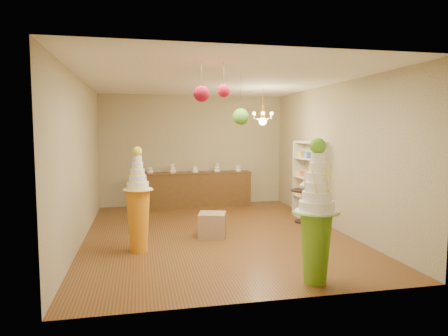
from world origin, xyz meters
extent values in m
plane|color=brown|center=(0.00, 0.00, 0.00)|extent=(6.50, 6.50, 0.00)
plane|color=white|center=(0.00, 0.00, 3.00)|extent=(6.50, 6.50, 0.00)
cube|color=tan|center=(0.00, 3.25, 1.50)|extent=(5.00, 0.04, 3.00)
cube|color=tan|center=(0.00, -3.25, 1.50)|extent=(5.00, 0.04, 3.00)
cube|color=tan|center=(-2.50, 0.00, 1.50)|extent=(0.04, 6.50, 3.00)
cube|color=tan|center=(2.50, 0.00, 1.50)|extent=(0.04, 6.50, 3.00)
cone|color=#6CAA25|center=(0.83, -2.83, 0.48)|extent=(0.54, 0.54, 0.96)
cylinder|color=white|center=(0.83, -2.83, 0.97)|extent=(0.73, 0.73, 0.03)
cylinder|color=white|center=(0.83, -2.83, 1.05)|extent=(0.59, 0.59, 0.13)
cylinder|color=white|center=(0.83, -2.83, 1.18)|extent=(0.49, 0.49, 0.13)
cylinder|color=white|center=(0.83, -2.83, 1.30)|extent=(0.40, 0.40, 0.13)
cylinder|color=white|center=(0.83, -2.83, 1.43)|extent=(0.33, 0.33, 0.13)
cylinder|color=white|center=(0.83, -2.83, 1.56)|extent=(0.27, 0.27, 0.13)
cylinder|color=white|center=(0.83, -2.83, 1.69)|extent=(0.22, 0.22, 0.13)
sphere|color=#56A222|center=(0.83, -2.83, 1.84)|extent=(0.21, 0.21, 0.21)
cone|color=orange|center=(-1.48, -0.90, 0.52)|extent=(0.45, 0.45, 1.05)
cylinder|color=white|center=(-1.48, -0.90, 1.06)|extent=(0.54, 0.54, 0.03)
cylinder|color=white|center=(-1.48, -0.90, 1.13)|extent=(0.41, 0.41, 0.11)
cylinder|color=white|center=(-1.48, -0.90, 1.24)|extent=(0.32, 0.32, 0.11)
cylinder|color=white|center=(-1.48, -0.90, 1.35)|extent=(0.26, 0.26, 0.11)
cylinder|color=white|center=(-1.48, -0.90, 1.46)|extent=(0.21, 0.21, 0.11)
cylinder|color=white|center=(-1.48, -0.90, 1.57)|extent=(0.17, 0.17, 0.11)
sphere|color=yellow|center=(-1.48, -0.90, 1.69)|extent=(0.16, 0.16, 0.16)
cube|color=#8F734E|center=(-0.10, -0.23, 0.23)|extent=(0.62, 0.62, 0.46)
cube|color=#55381A|center=(0.00, 2.97, 0.45)|extent=(3.00, 0.50, 0.90)
cube|color=#55381A|center=(0.00, 2.97, 0.91)|extent=(3.04, 0.54, 0.03)
cylinder|color=white|center=(-1.20, 2.97, 1.00)|extent=(0.18, 0.18, 0.16)
cylinder|color=white|center=(-0.60, 2.97, 1.04)|extent=(0.18, 0.18, 0.24)
cylinder|color=white|center=(0.00, 2.97, 1.00)|extent=(0.18, 0.18, 0.16)
cylinder|color=white|center=(0.60, 2.97, 1.04)|extent=(0.18, 0.18, 0.24)
cylinder|color=white|center=(1.20, 2.97, 1.00)|extent=(0.18, 0.18, 0.16)
cube|color=beige|center=(2.48, 0.80, 0.90)|extent=(0.04, 1.20, 1.80)
cube|color=beige|center=(2.32, 0.80, 0.50)|extent=(0.30, 1.14, 0.03)
cube|color=beige|center=(2.32, 0.80, 0.95)|extent=(0.30, 1.14, 0.03)
cube|color=beige|center=(2.32, 0.80, 1.40)|extent=(0.30, 1.14, 0.03)
cylinder|color=black|center=(2.10, 0.53, 0.02)|extent=(0.48, 0.48, 0.04)
cylinder|color=black|center=(2.10, 0.53, 0.36)|extent=(0.10, 0.10, 0.72)
cylinder|color=black|center=(2.10, 0.53, 0.72)|extent=(0.72, 0.72, 0.04)
imported|color=beige|center=(2.10, 0.53, 0.85)|extent=(0.27, 0.27, 0.21)
cylinder|color=#463C32|center=(-0.59, -2.16, 2.77)|extent=(0.01, 0.01, 0.46)
sphere|color=#B61228|center=(-0.59, -2.16, 2.54)|extent=(0.22, 0.22, 0.22)
cylinder|color=#463C32|center=(0.20, -1.24, 2.63)|extent=(0.01, 0.01, 0.73)
sphere|color=#56A222|center=(0.20, -1.24, 2.27)|extent=(0.26, 0.26, 0.26)
cylinder|color=#463C32|center=(-0.26, -2.07, 2.80)|extent=(0.01, 0.01, 0.40)
sphere|color=#B61228|center=(-0.26, -2.07, 2.60)|extent=(0.18, 0.18, 0.18)
cylinder|color=#E7BB51|center=(1.26, 0.95, 2.75)|extent=(0.02, 0.02, 0.50)
cylinder|color=#E7BB51|center=(1.26, 0.95, 2.45)|extent=(0.10, 0.10, 0.30)
sphere|color=#FFBF8C|center=(1.26, 0.95, 2.25)|extent=(0.18, 0.18, 0.18)
camera|label=1|loc=(-1.43, -7.66, 2.04)|focal=32.00mm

